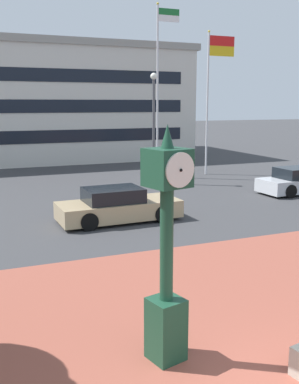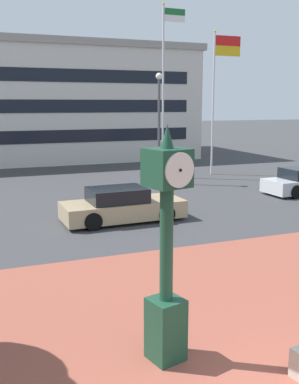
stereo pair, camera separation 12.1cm
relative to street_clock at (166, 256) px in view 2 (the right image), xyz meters
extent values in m
cube|color=brown|center=(0.98, -0.44, -1.87)|extent=(44.00, 11.92, 0.01)
cube|color=#19422D|center=(0.00, 0.00, -1.32)|extent=(0.66, 0.66, 1.11)
cylinder|color=#19422D|center=(0.00, 0.00, 0.20)|extent=(0.22, 0.22, 1.94)
cube|color=#19422D|center=(0.00, 0.00, 1.48)|extent=(0.75, 0.75, 0.62)
cylinder|color=silver|center=(-0.08, 0.31, 1.48)|extent=(0.55, 0.16, 0.56)
sphere|color=black|center=(-0.08, 0.33, 1.48)|extent=(0.05, 0.05, 0.05)
cylinder|color=silver|center=(0.08, -0.31, 1.48)|extent=(0.55, 0.16, 0.56)
sphere|color=black|center=(0.08, -0.33, 1.48)|extent=(0.05, 0.05, 0.05)
cone|color=#19422D|center=(0.00, 0.00, 1.98)|extent=(0.22, 0.22, 0.38)
cylinder|color=black|center=(10.95, 11.77, -1.55)|extent=(0.65, 0.24, 0.64)
cylinder|color=black|center=(11.01, 10.17, -1.55)|extent=(0.65, 0.24, 0.64)
cube|color=tan|center=(2.24, 9.23, -1.43)|extent=(4.60, 1.95, 0.64)
cube|color=black|center=(2.01, 9.23, -0.87)|extent=(2.14, 1.63, 0.56)
cylinder|color=black|center=(3.63, 10.13, -1.55)|extent=(0.65, 0.24, 0.64)
cylinder|color=black|center=(3.67, 8.42, -1.55)|extent=(0.65, 0.24, 0.64)
cylinder|color=black|center=(0.80, 10.05, -1.55)|extent=(0.65, 0.24, 0.64)
cylinder|color=black|center=(0.85, 8.34, -1.55)|extent=(0.65, 0.24, 0.64)
cylinder|color=silver|center=(7.62, 18.10, 3.03)|extent=(0.12, 0.12, 9.80)
sphere|color=gold|center=(7.62, 18.10, 7.99)|extent=(0.14, 0.14, 0.14)
cube|color=#19662D|center=(8.32, 18.10, 7.60)|extent=(1.28, 0.02, 0.36)
cube|color=white|center=(8.32, 18.10, 7.24)|extent=(1.28, 0.02, 0.36)
cylinder|color=silver|center=(10.94, 18.10, 2.38)|extent=(0.12, 0.12, 8.51)
sphere|color=gold|center=(10.94, 18.10, 6.69)|extent=(0.14, 0.14, 0.14)
cube|color=red|center=(11.85, 18.10, 6.19)|extent=(1.71, 0.02, 0.59)
cube|color=gold|center=(11.85, 18.10, 5.60)|extent=(1.71, 0.02, 0.59)
cube|color=beige|center=(0.40, 31.93, 2.31)|extent=(27.27, 13.12, 8.37)
cube|color=gray|center=(0.40, 31.93, 6.75)|extent=(27.82, 13.38, 0.50)
cube|color=black|center=(0.40, 25.35, 0.22)|extent=(24.54, 0.04, 0.90)
cube|color=black|center=(0.40, 25.35, 2.31)|extent=(24.54, 0.04, 0.90)
cube|color=black|center=(0.40, 25.35, 4.40)|extent=(24.54, 0.04, 0.90)
cylinder|color=#4C4C51|center=(6.58, 16.20, 0.94)|extent=(0.14, 0.14, 5.63)
sphere|color=white|center=(6.58, 16.20, 3.91)|extent=(0.36, 0.36, 0.36)
camera|label=1|loc=(-2.97, -6.50, 2.49)|focal=42.18mm
camera|label=2|loc=(-2.86, -6.55, 2.49)|focal=42.18mm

